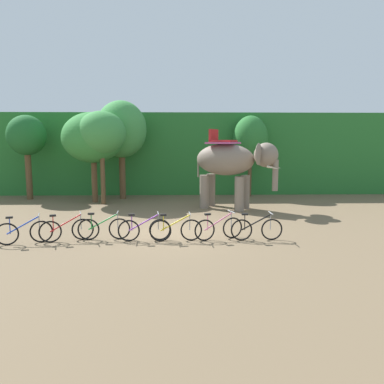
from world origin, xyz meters
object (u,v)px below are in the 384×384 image
tree_far_left (27,136)px  tree_center (93,138)px  tree_right (250,139)px  bike_yellow (176,229)px  tree_far_right (121,130)px  bike_green (104,228)px  elephant (231,163)px  tree_center_right (101,133)px  bike_pink (219,228)px  bike_purple (144,229)px  bike_red (67,230)px  bike_blue (24,232)px  bike_black (257,229)px

tree_far_left → tree_center: size_ratio=0.98×
tree_right → bike_yellow: tree_right is taller
tree_far_right → bike_yellow: 10.29m
tree_center → bike_green: bearing=-75.2°
tree_far_right → elephant: tree_far_right is taller
tree_center_right → bike_pink: tree_center_right is taller
tree_right → bike_purple: size_ratio=2.74×
tree_center → bike_red: size_ratio=2.87×
bike_blue → bike_yellow: same height
bike_pink → tree_far_left: bearing=137.2°
bike_pink → bike_black: (1.23, -0.14, 0.00)m
bike_red → elephant: bearing=43.4°
tree_far_right → tree_right: tree_far_right is taller
tree_center_right → bike_yellow: tree_center_right is taller
tree_right → bike_yellow: size_ratio=2.73×
tree_center → bike_purple: (3.38, -7.93, -2.99)m
tree_center_right → bike_black: size_ratio=2.76×
tree_center_right → bike_black: 10.29m
tree_center → bike_purple: size_ratio=2.76×
tree_right → bike_purple: (-5.20, -9.92, -2.94)m
tree_center → bike_yellow: 9.60m
tree_right → bike_yellow: 11.21m
tree_right → bike_pink: (-2.78, -9.82, -2.94)m
bike_red → bike_green: (1.17, 0.16, 0.00)m
tree_far_right → bike_pink: 10.67m
tree_far_right → bike_red: tree_far_right is taller
tree_center → bike_red: bearing=-83.7°
tree_far_right → bike_green: (0.75, -8.94, -3.45)m
tree_far_left → bike_yellow: size_ratio=2.71×
tree_far_left → bike_red: bearing=-62.3°
tree_far_left → tree_center: (3.86, -1.13, -0.09)m
elephant → bike_green: size_ratio=2.39×
tree_right → bike_blue: 13.87m
tree_center_right → bike_pink: bearing=-54.0°
bike_black → tree_far_right: bearing=122.1°
bike_green → bike_yellow: 2.37m
tree_center → bike_green: size_ratio=2.75×
tree_far_right → bike_purple: 9.98m
tree_center → bike_yellow: (4.40, -7.99, -2.99)m
tree_right → bike_yellow: (-4.18, -9.98, -2.94)m
tree_right → bike_black: size_ratio=2.73×
tree_center → bike_red: tree_center is taller
bike_pink → bike_yellow: bearing=-173.7°
tree_center → bike_green: tree_center is taller
tree_far_left → bike_red: 10.66m
tree_far_left → bike_red: size_ratio=2.83×
tree_center → tree_right: bearing=13.1°
bike_pink → bike_green: bearing=178.7°
elephant → bike_red: elephant is taller
tree_far_left → elephant: 11.37m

